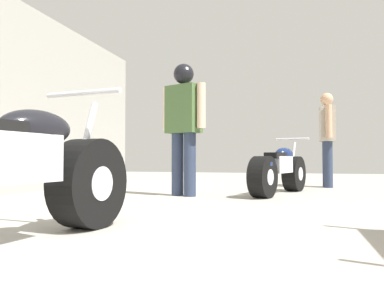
{
  "coord_description": "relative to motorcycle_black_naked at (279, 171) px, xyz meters",
  "views": [
    {
      "loc": [
        0.85,
        -0.1,
        0.5
      ],
      "look_at": [
        -0.11,
        3.52,
        0.64
      ],
      "focal_mm": 35.93,
      "sensor_mm": 36.0,
      "label": 1
    }
  ],
  "objects": [
    {
      "name": "mechanic_in_blue",
      "position": [
        0.77,
        1.56,
        0.6
      ],
      "size": [
        0.24,
        0.65,
        1.64
      ],
      "color": "#2D3851",
      "rests_on": "ground_plane"
    },
    {
      "name": "motorcycle_black_naked",
      "position": [
        0.0,
        0.0,
        0.0
      ],
      "size": [
        0.79,
        1.7,
        0.81
      ],
      "color": "black",
      "rests_on": "ground_plane"
    },
    {
      "name": "ground_plane",
      "position": [
        -0.65,
        -1.53,
        -0.33
      ],
      "size": [
        18.41,
        18.41,
        0.0
      ],
      "primitive_type": "plane",
      "color": "#A8A399"
    },
    {
      "name": "mechanic_with_helmet",
      "position": [
        -1.22,
        -0.54,
        0.73
      ],
      "size": [
        0.68,
        0.4,
        1.77
      ],
      "color": "#2D3851",
      "rests_on": "ground_plane"
    }
  ]
}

